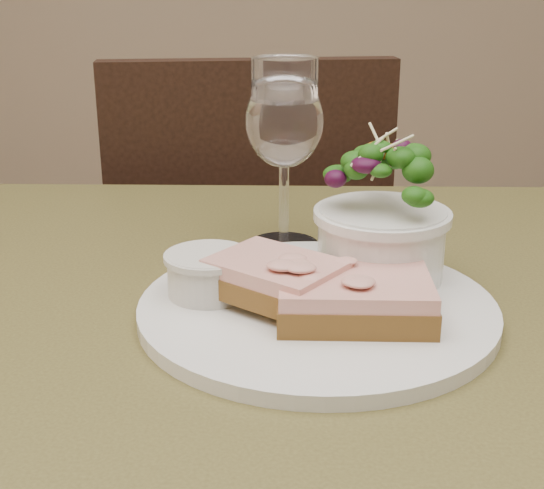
{
  "coord_description": "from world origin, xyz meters",
  "views": [
    {
      "loc": [
        0.01,
        -0.56,
        1.02
      ],
      "look_at": [
        0.0,
        0.01,
        0.81
      ],
      "focal_mm": 50.0,
      "sensor_mm": 36.0,
      "label": 1
    }
  ],
  "objects_px": {
    "chair_far": "(246,381)",
    "ramekin": "(208,272)",
    "sandwich_back": "(276,278)",
    "sandwich_front": "(355,297)",
    "salad_bowl": "(382,212)",
    "dinner_plate": "(317,308)",
    "cafe_table": "(271,424)",
    "wine_glass": "(284,127)"
  },
  "relations": [
    {
      "from": "cafe_table",
      "to": "chair_far",
      "type": "relative_size",
      "value": 0.89
    },
    {
      "from": "ramekin",
      "to": "sandwich_front",
      "type": "bearing_deg",
      "value": -18.71
    },
    {
      "from": "dinner_plate",
      "to": "cafe_table",
      "type": "bearing_deg",
      "value": -172.97
    },
    {
      "from": "cafe_table",
      "to": "sandwich_front",
      "type": "distance_m",
      "value": 0.15
    },
    {
      "from": "cafe_table",
      "to": "dinner_plate",
      "type": "relative_size",
      "value": 2.75
    },
    {
      "from": "sandwich_back",
      "to": "dinner_plate",
      "type": "bearing_deg",
      "value": 43.92
    },
    {
      "from": "cafe_table",
      "to": "sandwich_back",
      "type": "relative_size",
      "value": 6.38
    },
    {
      "from": "sandwich_front",
      "to": "salad_bowl",
      "type": "xyz_separation_m",
      "value": [
        0.03,
        0.08,
        0.04
      ]
    },
    {
      "from": "chair_far",
      "to": "dinner_plate",
      "type": "xyz_separation_m",
      "value": [
        0.1,
        -0.68,
        0.46
      ]
    },
    {
      "from": "sandwich_back",
      "to": "ramekin",
      "type": "relative_size",
      "value": 1.87
    },
    {
      "from": "chair_far",
      "to": "wine_glass",
      "type": "xyz_separation_m",
      "value": [
        0.07,
        -0.51,
        0.58
      ]
    },
    {
      "from": "chair_far",
      "to": "ramekin",
      "type": "distance_m",
      "value": 0.82
    },
    {
      "from": "chair_far",
      "to": "ramekin",
      "type": "height_order",
      "value": "chair_far"
    },
    {
      "from": "ramekin",
      "to": "dinner_plate",
      "type": "bearing_deg",
      "value": -8.88
    },
    {
      "from": "dinner_plate",
      "to": "sandwich_back",
      "type": "distance_m",
      "value": 0.04
    },
    {
      "from": "cafe_table",
      "to": "chair_far",
      "type": "bearing_deg",
      "value": 95.45
    },
    {
      "from": "sandwich_front",
      "to": "sandwich_back",
      "type": "relative_size",
      "value": 0.95
    },
    {
      "from": "chair_far",
      "to": "sandwich_front",
      "type": "relative_size",
      "value": 7.55
    },
    {
      "from": "chair_far",
      "to": "sandwich_front",
      "type": "bearing_deg",
      "value": 93.28
    },
    {
      "from": "sandwich_front",
      "to": "cafe_table",
      "type": "bearing_deg",
      "value": 162.36
    },
    {
      "from": "dinner_plate",
      "to": "salad_bowl",
      "type": "bearing_deg",
      "value": 45.62
    },
    {
      "from": "dinner_plate",
      "to": "wine_glass",
      "type": "relative_size",
      "value": 1.67
    },
    {
      "from": "sandwich_front",
      "to": "sandwich_back",
      "type": "xyz_separation_m",
      "value": [
        -0.06,
        0.02,
        0.01
      ]
    },
    {
      "from": "dinner_plate",
      "to": "ramekin",
      "type": "relative_size",
      "value": 4.34
    },
    {
      "from": "sandwich_front",
      "to": "sandwich_back",
      "type": "distance_m",
      "value": 0.07
    },
    {
      "from": "cafe_table",
      "to": "sandwich_front",
      "type": "relative_size",
      "value": 6.71
    },
    {
      "from": "sandwich_back",
      "to": "ramekin",
      "type": "xyz_separation_m",
      "value": [
        -0.06,
        0.02,
        -0.0
      ]
    },
    {
      "from": "dinner_plate",
      "to": "sandwich_front",
      "type": "height_order",
      "value": "sandwich_front"
    },
    {
      "from": "sandwich_back",
      "to": "wine_glass",
      "type": "height_order",
      "value": "wine_glass"
    },
    {
      "from": "ramekin",
      "to": "sandwich_back",
      "type": "bearing_deg",
      "value": -18.2
    },
    {
      "from": "cafe_table",
      "to": "dinner_plate",
      "type": "xyz_separation_m",
      "value": [
        0.04,
        0.0,
        0.11
      ]
    },
    {
      "from": "chair_far",
      "to": "salad_bowl",
      "type": "relative_size",
      "value": 7.09
    },
    {
      "from": "cafe_table",
      "to": "wine_glass",
      "type": "height_order",
      "value": "wine_glass"
    },
    {
      "from": "salad_bowl",
      "to": "sandwich_back",
      "type": "bearing_deg",
      "value": -145.38
    },
    {
      "from": "dinner_plate",
      "to": "wine_glass",
      "type": "bearing_deg",
      "value": 99.98
    },
    {
      "from": "sandwich_back",
      "to": "wine_glass",
      "type": "bearing_deg",
      "value": 124.68
    },
    {
      "from": "sandwich_front",
      "to": "wine_glass",
      "type": "relative_size",
      "value": 0.68
    },
    {
      "from": "dinner_plate",
      "to": "ramekin",
      "type": "xyz_separation_m",
      "value": [
        -0.09,
        0.01,
        0.03
      ]
    },
    {
      "from": "sandwich_back",
      "to": "ramekin",
      "type": "distance_m",
      "value": 0.06
    },
    {
      "from": "cafe_table",
      "to": "ramekin",
      "type": "height_order",
      "value": "ramekin"
    },
    {
      "from": "cafe_table",
      "to": "sandwich_back",
      "type": "height_order",
      "value": "sandwich_back"
    },
    {
      "from": "sandwich_back",
      "to": "chair_far",
      "type": "bearing_deg",
      "value": 132.08
    }
  ]
}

